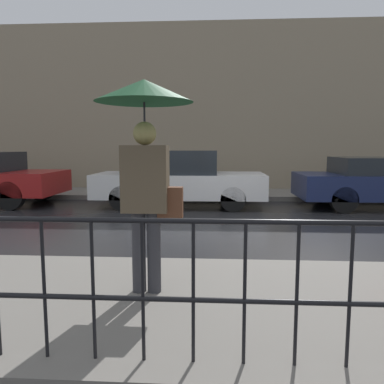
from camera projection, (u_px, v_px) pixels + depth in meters
name	position (u px, v px, depth m)	size (l,w,h in m)	color
ground_plane	(232.00, 222.00, 7.83)	(80.00, 80.00, 0.00)	#262628
sidewalk_near	(253.00, 307.00, 3.50)	(28.00, 2.57, 0.13)	slate
sidewalk_far	(226.00, 194.00, 11.95)	(28.00, 2.19, 0.13)	slate
lane_marking	(232.00, 222.00, 7.83)	(25.20, 0.12, 0.01)	gold
building_storefront	(226.00, 109.00, 12.85)	(28.00, 0.30, 5.75)	gray
railing_foreground	(271.00, 275.00, 2.40)	(12.00, 0.04, 0.97)	black
pedestrian	(145.00, 133.00, 3.53)	(0.93, 0.93, 2.05)	#333338
car_white	(178.00, 178.00, 9.84)	(4.39, 1.76, 1.47)	silver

